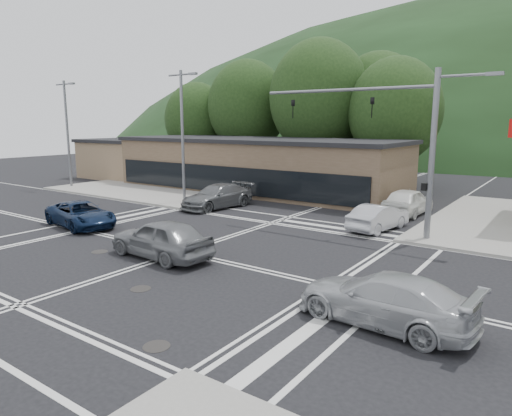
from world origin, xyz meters
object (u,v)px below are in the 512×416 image
Objects in this scene: car_blue_west at (81,214)px; car_grey_center at (161,238)px; car_silver_east at (384,299)px; car_queue_b at (408,201)px; car_queue_a at (378,217)px; car_northbound at (217,196)px.

car_blue_west is 1.00× the size of car_grey_center.
car_queue_b is (-4.22, 15.86, 0.09)m from car_silver_east.
car_grey_center is (7.87, -1.51, 0.15)m from car_blue_west.
car_queue_a is 5.00m from car_queue_b.
car_blue_west is 19.10m from car_queue_b.
car_grey_center is 0.97× the size of car_silver_east.
car_blue_west is 15.96m from car_queue_a.
car_northbound reaches higher than car_queue_a.
car_grey_center is 16.03m from car_queue_b.
car_grey_center reaches higher than car_queue_a.
car_queue_a is at bearing -154.30° from car_silver_east.
car_northbound is at bearing 8.61° from car_queue_a.
car_grey_center is 0.92× the size of car_northbound.
car_grey_center is at bearing -54.60° from car_northbound.
car_silver_east is at bearing -87.87° from car_blue_west.
car_blue_west is at bearing 40.79° from car_queue_a.
car_queue_b is (5.64, 15.01, -0.01)m from car_grey_center.
car_northbound is at bearing 26.83° from car_queue_b.
car_queue_b is 12.08m from car_northbound.
car_queue_b reaches higher than car_silver_east.
car_grey_center is at bearing -91.12° from car_blue_west.
car_grey_center reaches higher than car_silver_east.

